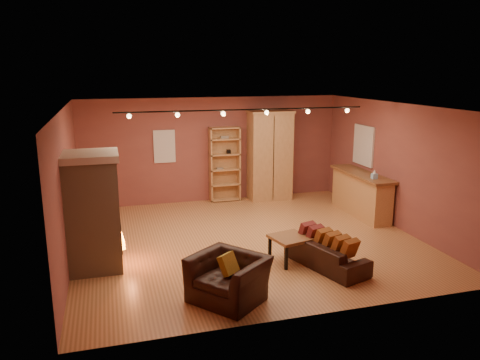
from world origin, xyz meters
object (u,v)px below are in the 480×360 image
object	(u,v)px
armoire	(270,155)
armchair	(228,271)
loveseat	(326,249)
bookcase	(224,163)
coffee_table	(290,240)
fireplace	(94,212)
bar_counter	(361,193)

from	to	relation	value
armoire	armchair	xyz separation A→B (m)	(-2.57, -5.38, -0.75)
armoire	loveseat	world-z (taller)	armoire
bookcase	armoire	world-z (taller)	armoire
loveseat	coffee_table	xyz separation A→B (m)	(-0.54, 0.41, 0.07)
fireplace	bookcase	distance (m)	5.01
armoire	armchair	world-z (taller)	armoire
coffee_table	bookcase	bearing A→B (deg)	91.81
fireplace	armoire	world-z (taller)	armoire
bar_counter	loveseat	size ratio (longest dim) A/B	1.28
bar_counter	loveseat	world-z (taller)	bar_counter
bookcase	loveseat	xyz separation A→B (m)	(0.68, -4.87, -0.68)
bar_counter	coffee_table	xyz separation A→B (m)	(-2.77, -2.25, -0.12)
bookcase	bar_counter	distance (m)	3.69
coffee_table	armoire	bearing A→B (deg)	75.56
fireplace	armoire	xyz separation A→B (m)	(4.56, 3.54, 0.16)
bar_counter	armchair	bearing A→B (deg)	-141.57
bookcase	bar_counter	world-z (taller)	bookcase
fireplace	bar_counter	distance (m)	6.45
fireplace	armoire	size ratio (longest dim) A/B	0.87
fireplace	armchair	bearing A→B (deg)	-42.71
bookcase	coffee_table	distance (m)	4.50
fireplace	bar_counter	xyz separation A→B (m)	(6.24, 1.54, -0.52)
bookcase	loveseat	distance (m)	4.96
loveseat	armchair	distance (m)	2.15
bar_counter	armchair	world-z (taller)	bar_counter
fireplace	coffee_table	bearing A→B (deg)	-11.57
loveseat	bar_counter	bearing A→B (deg)	-57.52
bookcase	armchair	bearing A→B (deg)	-103.50
bookcase	coffee_table	xyz separation A→B (m)	(0.14, -4.45, -0.61)
armchair	fireplace	bearing A→B (deg)	-172.05
bookcase	loveseat	size ratio (longest dim) A/B	1.18
coffee_table	bar_counter	bearing A→B (deg)	39.04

